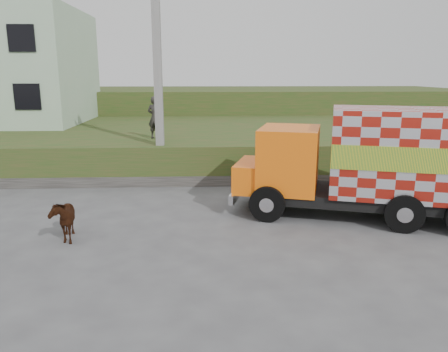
{
  "coord_description": "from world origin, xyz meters",
  "views": [
    {
      "loc": [
        0.68,
        -11.92,
        4.18
      ],
      "look_at": [
        1.23,
        0.21,
        1.3
      ],
      "focal_mm": 35.0,
      "sensor_mm": 36.0,
      "label": 1
    }
  ],
  "objects_px": {
    "utility_pole": "(158,76)",
    "cow": "(63,218)",
    "pedestrian": "(155,117)",
    "cargo_truck": "(374,162)"
  },
  "relations": [
    {
      "from": "utility_pole",
      "to": "cow",
      "type": "bearing_deg",
      "value": -108.81
    },
    {
      "from": "cow",
      "to": "pedestrian",
      "type": "bearing_deg",
      "value": 62.34
    },
    {
      "from": "cargo_truck",
      "to": "pedestrian",
      "type": "relative_size",
      "value": 4.29
    },
    {
      "from": "cow",
      "to": "pedestrian",
      "type": "relative_size",
      "value": 0.76
    },
    {
      "from": "utility_pole",
      "to": "cargo_truck",
      "type": "relative_size",
      "value": 1.06
    },
    {
      "from": "utility_pole",
      "to": "cargo_truck",
      "type": "distance_m",
      "value": 8.26
    },
    {
      "from": "cow",
      "to": "pedestrian",
      "type": "xyz_separation_m",
      "value": [
        1.61,
        7.45,
        1.82
      ]
    },
    {
      "from": "utility_pole",
      "to": "cow",
      "type": "distance_m",
      "value": 7.02
    },
    {
      "from": "cow",
      "to": "pedestrian",
      "type": "distance_m",
      "value": 7.83
    },
    {
      "from": "cow",
      "to": "utility_pole",
      "type": "bearing_deg",
      "value": 55.72
    }
  ]
}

